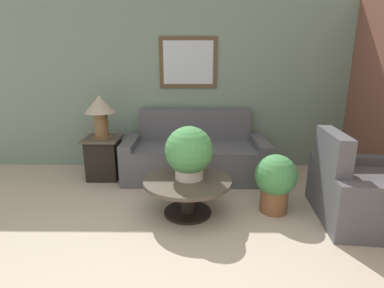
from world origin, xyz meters
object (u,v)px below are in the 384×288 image
object	(u,v)px
couch_main	(195,156)
potted_plant_on_table	(189,152)
potted_plant_floor	(275,180)
side_table	(104,157)
armchair	(362,193)
coffee_table	(188,189)
table_lamp	(100,109)

from	to	relation	value
couch_main	potted_plant_on_table	world-z (taller)	potted_plant_on_table
potted_plant_on_table	potted_plant_floor	size ratio (longest dim) A/B	0.87
side_table	potted_plant_floor	size ratio (longest dim) A/B	0.91
side_table	potted_plant_on_table	xyz separation A→B (m)	(1.29, -1.07, 0.41)
side_table	armchair	bearing A→B (deg)	-20.85
armchair	side_table	world-z (taller)	armchair
armchair	coffee_table	bearing A→B (deg)	92.76
couch_main	armchair	bearing A→B (deg)	-35.40
side_table	potted_plant_on_table	bearing A→B (deg)	-39.70
table_lamp	potted_plant_floor	world-z (taller)	table_lamp
potted_plant_floor	coffee_table	bearing A→B (deg)	-176.40
couch_main	table_lamp	size ratio (longest dim) A/B	3.40
couch_main	potted_plant_floor	bearing A→B (deg)	-50.87
side_table	potted_plant_on_table	size ratio (longest dim) A/B	1.04
armchair	table_lamp	size ratio (longest dim) A/B	1.94
couch_main	potted_plant_on_table	xyz separation A→B (m)	(-0.07, -1.15, 0.41)
armchair	side_table	distance (m)	3.40
armchair	potted_plant_floor	bearing A→B (deg)	85.40
side_table	potted_plant_on_table	world-z (taller)	potted_plant_on_table
couch_main	potted_plant_floor	xyz separation A→B (m)	(0.91, -1.12, 0.07)
table_lamp	couch_main	bearing A→B (deg)	3.39
couch_main	coffee_table	bearing A→B (deg)	-94.23
side_table	potted_plant_floor	bearing A→B (deg)	-24.63
couch_main	table_lamp	world-z (taller)	table_lamp
side_table	table_lamp	bearing A→B (deg)	-63.43
armchair	coffee_table	xyz separation A→B (m)	(-1.90, 0.10, -0.01)
armchair	potted_plant_on_table	xyz separation A→B (m)	(-1.88, 0.14, 0.42)
couch_main	side_table	bearing A→B (deg)	-176.61
coffee_table	table_lamp	bearing A→B (deg)	139.02
armchair	side_table	size ratio (longest dim) A/B	1.91
coffee_table	potted_plant_on_table	distance (m)	0.42
side_table	table_lamp	size ratio (longest dim) A/B	1.01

